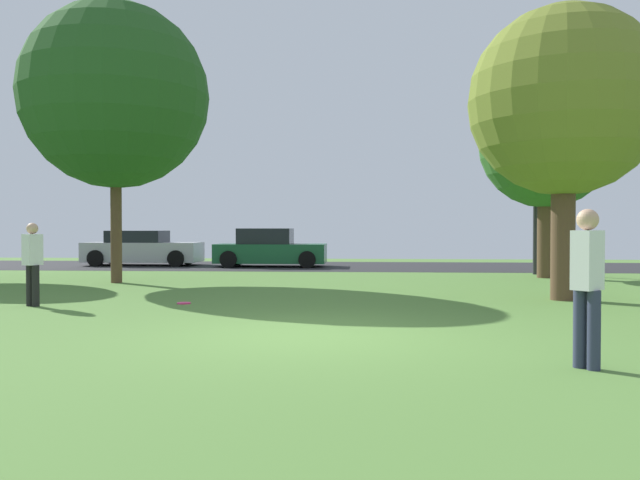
# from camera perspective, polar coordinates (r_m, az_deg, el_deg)

# --- Properties ---
(ground_plane) EXTENTS (44.00, 44.00, 0.00)m
(ground_plane) POSITION_cam_1_polar(r_m,az_deg,el_deg) (9.18, -1.13, -8.42)
(ground_plane) COLOR #547F38
(road_strip) EXTENTS (44.00, 6.40, 0.01)m
(road_strip) POSITION_cam_1_polar(r_m,az_deg,el_deg) (25.07, 2.18, -2.34)
(road_strip) COLOR #28282B
(road_strip) RESTS_ON ground_plane
(maple_tree_near) EXTENTS (4.01, 4.01, 6.12)m
(maple_tree_near) POSITION_cam_1_polar(r_m,az_deg,el_deg) (20.70, 19.42, 8.19)
(maple_tree_near) COLOR brown
(maple_tree_near) RESTS_ON ground_plane
(birch_tree_lone) EXTENTS (3.95, 3.95, 6.13)m
(birch_tree_lone) POSITION_cam_1_polar(r_m,az_deg,el_deg) (14.60, 20.80, 11.33)
(birch_tree_lone) COLOR brown
(birch_tree_lone) RESTS_ON ground_plane
(oak_tree_right) EXTENTS (5.07, 5.07, 7.66)m
(oak_tree_right) POSITION_cam_1_polar(r_m,az_deg,el_deg) (18.84, -17.67, 12.08)
(oak_tree_right) COLOR brown
(oak_tree_right) RESTS_ON ground_plane
(person_catcher) EXTENTS (0.38, 0.38, 1.72)m
(person_catcher) POSITION_cam_1_polar(r_m,az_deg,el_deg) (7.49, 22.59, -3.31)
(person_catcher) COLOR #2D334C
(person_catcher) RESTS_ON ground_plane
(person_bystander) EXTENTS (0.33, 0.38, 1.61)m
(person_bystander) POSITION_cam_1_polar(r_m,az_deg,el_deg) (13.57, -24.11, -1.67)
(person_bystander) COLOR black
(person_bystander) RESTS_ON ground_plane
(frisbee_disc) EXTENTS (0.27, 0.27, 0.03)m
(frisbee_disc) POSITION_cam_1_polar(r_m,az_deg,el_deg) (13.14, -11.97, -5.49)
(frisbee_disc) COLOR #EA2D6B
(frisbee_disc) RESTS_ON ground_plane
(parked_car_silver) EXTENTS (4.54, 1.94, 1.39)m
(parked_car_silver) POSITION_cam_1_polar(r_m,az_deg,el_deg) (26.62, -15.48, -0.79)
(parked_car_silver) COLOR #B7B7BC
(parked_car_silver) RESTS_ON ground_plane
(parked_car_green) EXTENTS (4.23, 1.98, 1.48)m
(parked_car_green) POSITION_cam_1_polar(r_m,az_deg,el_deg) (24.95, -4.48, -0.83)
(parked_car_green) COLOR #195633
(parked_car_green) RESTS_ON ground_plane
(street_lamp_post) EXTENTS (0.14, 0.14, 4.50)m
(street_lamp_post) POSITION_cam_1_polar(r_m,az_deg,el_deg) (21.92, 18.54, 2.98)
(street_lamp_post) COLOR #2D2D33
(street_lamp_post) RESTS_ON ground_plane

